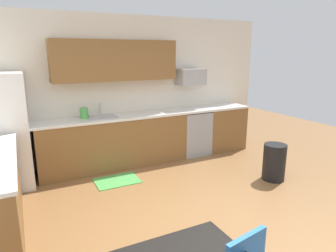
% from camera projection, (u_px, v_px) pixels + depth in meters
% --- Properties ---
extents(ground_plane, '(12.00, 12.00, 0.00)m').
position_uv_depth(ground_plane, '(204.00, 222.00, 3.69)').
color(ground_plane, olive).
extents(wall_back, '(5.80, 0.10, 2.70)m').
position_uv_depth(wall_back, '(129.00, 90.00, 5.66)').
color(wall_back, silver).
rests_on(wall_back, ground).
extents(cabinet_run_back, '(2.66, 0.60, 0.90)m').
position_uv_depth(cabinet_run_back, '(115.00, 143.00, 5.39)').
color(cabinet_run_back, brown).
rests_on(cabinet_run_back, ground).
extents(cabinet_run_back_right, '(0.89, 0.60, 0.90)m').
position_uv_depth(cabinet_run_back_right, '(222.00, 128.00, 6.43)').
color(cabinet_run_back_right, brown).
rests_on(cabinet_run_back_right, ground).
extents(countertop_back, '(4.80, 0.64, 0.04)m').
position_uv_depth(countertop_back, '(136.00, 115.00, 5.46)').
color(countertop_back, silver).
rests_on(countertop_back, cabinet_run_back).
extents(upper_cabinets_back, '(2.20, 0.34, 0.70)m').
position_uv_depth(upper_cabinets_back, '(116.00, 60.00, 5.21)').
color(upper_cabinets_back, brown).
extents(refrigerator, '(0.76, 0.70, 1.76)m').
position_uv_depth(refrigerator, '(1.00, 132.00, 4.45)').
color(refrigerator, white).
rests_on(refrigerator, ground).
extents(oven_range, '(0.60, 0.60, 0.91)m').
position_uv_depth(oven_range, '(192.00, 132.00, 6.10)').
color(oven_range, '#999BA0').
rests_on(oven_range, ground).
extents(microwave, '(0.54, 0.36, 0.32)m').
position_uv_depth(microwave, '(191.00, 77.00, 5.92)').
color(microwave, '#9EA0A5').
extents(sink_basin, '(0.48, 0.40, 0.14)m').
position_uv_depth(sink_basin, '(103.00, 120.00, 5.20)').
color(sink_basin, '#A5A8AD').
rests_on(sink_basin, countertop_back).
extents(sink_faucet, '(0.02, 0.02, 0.24)m').
position_uv_depth(sink_faucet, '(100.00, 110.00, 5.32)').
color(sink_faucet, '#B2B5BA').
rests_on(sink_faucet, countertop_back).
extents(trash_bin, '(0.36, 0.36, 0.60)m').
position_uv_depth(trash_bin, '(274.00, 162.00, 4.85)').
color(trash_bin, black).
rests_on(trash_bin, ground).
extents(floor_mat, '(0.70, 0.50, 0.01)m').
position_uv_depth(floor_mat, '(117.00, 181.00, 4.85)').
color(floor_mat, '#4CA54C').
rests_on(floor_mat, ground).
extents(kettle, '(0.14, 0.14, 0.20)m').
position_uv_depth(kettle, '(84.00, 114.00, 5.08)').
color(kettle, '#4CA54C').
rests_on(kettle, countertop_back).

